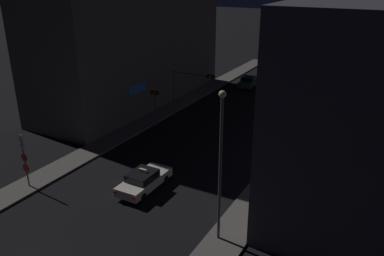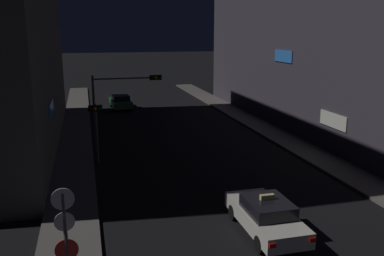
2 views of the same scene
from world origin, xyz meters
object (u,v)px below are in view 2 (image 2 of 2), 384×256
at_px(traffic_light_left_kerb, 96,121).
at_px(traffic_light_overhead, 122,94).
at_px(taxi, 266,215).
at_px(sign_pole_left, 67,251).
at_px(far_car, 121,102).

bearing_deg(traffic_light_left_kerb, traffic_light_overhead, 62.09).
height_order(taxi, sign_pole_left, sign_pole_left).
height_order(traffic_light_left_kerb, sign_pole_left, sign_pole_left).
bearing_deg(far_car, taxi, -83.54).
xyz_separation_m(taxi, sign_pole_left, (-7.19, -3.61, 1.55)).
xyz_separation_m(far_car, traffic_light_left_kerb, (-2.86, -17.44, 1.86)).
bearing_deg(taxi, traffic_light_left_kerb, 119.92).
bearing_deg(traffic_light_overhead, far_car, 85.82).
xyz_separation_m(far_car, sign_pole_left, (-4.03, -31.53, 1.55)).
relative_size(traffic_light_left_kerb, sign_pole_left, 0.94).
relative_size(far_car, traffic_light_overhead, 0.93).
relative_size(taxi, far_car, 0.98).
bearing_deg(far_car, traffic_light_left_kerb, -99.32).
bearing_deg(sign_pole_left, traffic_light_overhead, 80.27).
height_order(taxi, traffic_light_overhead, traffic_light_overhead).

